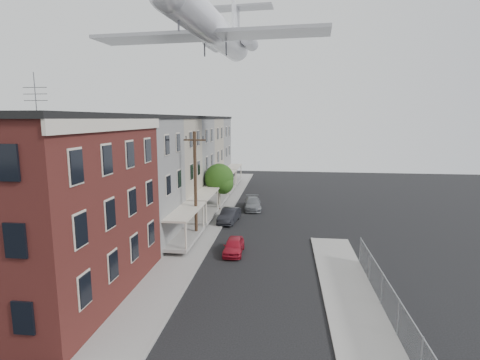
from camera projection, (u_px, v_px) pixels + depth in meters
The scene contains 17 objects.
sidewalk_left at pixel (211, 219), 37.39m from camera, with size 3.00×62.00×0.12m, color gray.
sidewalk_right at pixel (359, 323), 18.46m from camera, with size 3.00×26.00×0.12m, color gray.
curb_left at pixel (226, 220), 37.22m from camera, with size 0.15×62.00×0.14m, color gray.
curb_right at pixel (329, 320), 18.63m from camera, with size 0.15×26.00×0.14m, color gray.
corner_building at pixel (35, 207), 20.68m from camera, with size 10.31×12.30×12.15m.
row_house_a at pixel (113, 180), 29.99m from camera, with size 11.98×7.00×10.30m.
row_house_b at pixel (145, 169), 36.85m from camera, with size 11.98×7.00×10.30m.
row_house_c at pixel (167, 161), 43.70m from camera, with size 11.98×7.00×10.30m.
row_house_d at pixel (184, 155), 50.56m from camera, with size 11.98×7.00×10.30m.
row_house_e at pixel (196, 151), 57.42m from camera, with size 11.98×7.00×10.30m.
chainlink_fence at pixel (398, 317), 17.15m from camera, with size 0.06×18.06×1.90m.
utility_pole at pixel (195, 184), 30.78m from camera, with size 1.80×0.26×9.00m.
street_tree at pixel (220, 180), 40.66m from camera, with size 3.22×3.20×5.20m.
car_near at pixel (234, 246), 27.99m from camera, with size 1.40×3.47×1.18m, color #A71527.
car_mid at pixel (229, 215), 36.46m from camera, with size 1.44×4.14×1.37m, color black.
car_far at pixel (253, 204), 41.67m from camera, with size 1.82×4.48×1.30m, color slate.
airplane at pixel (214, 30), 35.56m from camera, with size 21.87×24.97×7.21m.
Camera 1 is at (1.69, -11.65, 10.01)m, focal length 28.00 mm.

